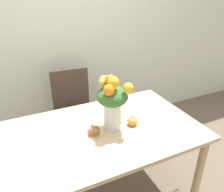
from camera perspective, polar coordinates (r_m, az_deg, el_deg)
wall_back at (r=2.47m, az=-14.43°, el=18.49°), size 8.00×0.06×2.70m
dining_table at (r=1.66m, az=-2.84°, el=-11.49°), size 1.44×0.86×0.73m
flower_vase at (r=1.53m, az=-0.02°, el=-1.43°), size 0.22×0.27×0.41m
pumpkin at (r=1.65m, az=5.36°, el=-6.52°), size 0.08×0.08×0.07m
turkey_figurine at (r=1.56m, az=-4.89°, el=-8.64°), size 0.09×0.12×0.07m
dining_chair_near_window at (r=2.36m, az=-9.73°, el=-3.93°), size 0.44×0.44×0.90m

